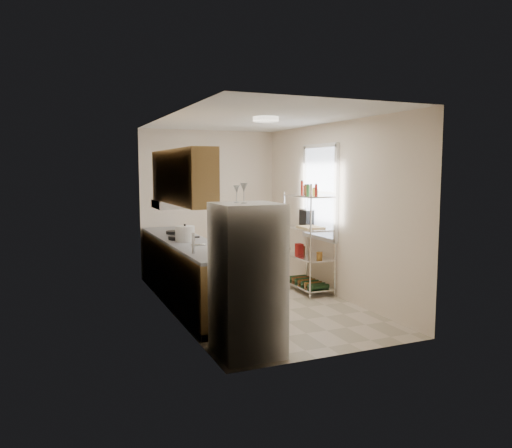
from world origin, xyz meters
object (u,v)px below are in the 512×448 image
Objects in this scene: refrigerator at (247,280)px; rice_cooker at (185,234)px; cutting_board at (311,227)px; frying_pan_large at (178,238)px; espresso_machine at (306,217)px.

rice_cooker is at bearing 92.45° from refrigerator.
rice_cooker is at bearing 176.54° from cutting_board.
rice_cooker reaches higher than frying_pan_large.
rice_cooker is at bearing -175.47° from espresso_machine.
refrigerator is 6.09× the size of espresso_machine.
frying_pan_large is at bearing 169.56° from cutting_board.
refrigerator reaches higher than rice_cooker.
refrigerator is at bearing -87.55° from rice_cooker.
rice_cooker is (-0.09, 2.11, 0.22)m from refrigerator.
frying_pan_large is at bearing 98.58° from rice_cooker.
espresso_machine is (2.01, 2.42, 0.35)m from refrigerator.
frying_pan_large is at bearing 93.10° from refrigerator.
frying_pan_large is at bearing 177.81° from espresso_machine.
rice_cooker is 1.95m from cutting_board.
cutting_board is (1.85, 1.99, 0.24)m from refrigerator.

